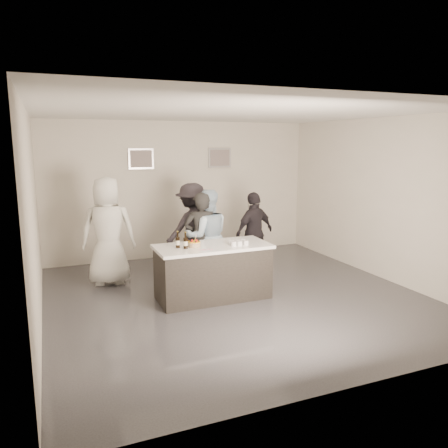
# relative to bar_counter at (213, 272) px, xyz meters

# --- Properties ---
(floor) EXTENTS (6.00, 6.00, 0.00)m
(floor) POSITION_rel_bar_counter_xyz_m (0.37, -0.08, -0.45)
(floor) COLOR #3D3D42
(floor) RESTS_ON ground
(ceiling) EXTENTS (6.00, 6.00, 0.00)m
(ceiling) POSITION_rel_bar_counter_xyz_m (0.37, -0.08, 2.55)
(ceiling) COLOR white
(wall_back) EXTENTS (6.00, 0.04, 3.00)m
(wall_back) POSITION_rel_bar_counter_xyz_m (0.37, 2.92, 1.05)
(wall_back) COLOR beige
(wall_back) RESTS_ON ground
(wall_front) EXTENTS (6.00, 0.04, 3.00)m
(wall_front) POSITION_rel_bar_counter_xyz_m (0.37, -3.08, 1.05)
(wall_front) COLOR beige
(wall_front) RESTS_ON ground
(wall_left) EXTENTS (0.04, 6.00, 3.00)m
(wall_left) POSITION_rel_bar_counter_xyz_m (-2.63, -0.08, 1.05)
(wall_left) COLOR beige
(wall_left) RESTS_ON ground
(wall_right) EXTENTS (0.04, 6.00, 3.00)m
(wall_right) POSITION_rel_bar_counter_xyz_m (3.37, -0.08, 1.05)
(wall_right) COLOR beige
(wall_right) RESTS_ON ground
(picture_left) EXTENTS (0.54, 0.04, 0.44)m
(picture_left) POSITION_rel_bar_counter_xyz_m (-0.53, 2.89, 1.75)
(picture_left) COLOR #B2B2B7
(picture_left) RESTS_ON wall_back
(picture_right) EXTENTS (0.54, 0.04, 0.44)m
(picture_right) POSITION_rel_bar_counter_xyz_m (1.27, 2.89, 1.75)
(picture_right) COLOR #B2B2B7
(picture_right) RESTS_ON wall_back
(bar_counter) EXTENTS (1.86, 0.86, 0.90)m
(bar_counter) POSITION_rel_bar_counter_xyz_m (0.00, 0.00, 0.00)
(bar_counter) COLOR white
(bar_counter) RESTS_ON ground
(cake) EXTENTS (0.20, 0.20, 0.07)m
(cake) POSITION_rel_bar_counter_xyz_m (-0.31, 0.00, 0.49)
(cake) COLOR #FDAD1A
(cake) RESTS_ON bar_counter
(beer_bottle_a) EXTENTS (0.07, 0.07, 0.26)m
(beer_bottle_a) POSITION_rel_bar_counter_xyz_m (-0.58, 0.03, 0.58)
(beer_bottle_a) COLOR black
(beer_bottle_a) RESTS_ON bar_counter
(beer_bottle_b) EXTENTS (0.07, 0.07, 0.26)m
(beer_bottle_b) POSITION_rel_bar_counter_xyz_m (-0.48, -0.07, 0.58)
(beer_bottle_b) COLOR black
(beer_bottle_b) RESTS_ON bar_counter
(tumbler_cluster) EXTENTS (0.30, 0.19, 0.08)m
(tumbler_cluster) POSITION_rel_bar_counter_xyz_m (0.39, -0.15, 0.49)
(tumbler_cluster) COLOR #C58612
(tumbler_cluster) RESTS_ON bar_counter
(candles) EXTENTS (0.24, 0.08, 0.01)m
(candles) POSITION_rel_bar_counter_xyz_m (-0.23, -0.26, 0.45)
(candles) COLOR pink
(candles) RESTS_ON bar_counter
(person_main_black) EXTENTS (0.68, 0.52, 1.68)m
(person_main_black) POSITION_rel_bar_counter_xyz_m (0.07, 0.77, 0.39)
(person_main_black) COLOR black
(person_main_black) RESTS_ON ground
(person_main_blue) EXTENTS (0.91, 0.75, 1.71)m
(person_main_blue) POSITION_rel_bar_counter_xyz_m (0.21, 0.85, 0.41)
(person_main_blue) COLOR #ABC8E0
(person_main_blue) RESTS_ON ground
(person_guest_left) EXTENTS (1.06, 0.79, 1.96)m
(person_guest_left) POSITION_rel_bar_counter_xyz_m (-1.47, 1.43, 0.53)
(person_guest_left) COLOR silver
(person_guest_left) RESTS_ON ground
(person_guest_right) EXTENTS (1.01, 0.66, 1.59)m
(person_guest_right) POSITION_rel_bar_counter_xyz_m (1.30, 1.12, 0.35)
(person_guest_right) COLOR black
(person_guest_right) RESTS_ON ground
(person_guest_back) EXTENTS (1.27, 0.91, 1.78)m
(person_guest_back) POSITION_rel_bar_counter_xyz_m (0.14, 1.49, 0.44)
(person_guest_back) COLOR #28242B
(person_guest_back) RESTS_ON ground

